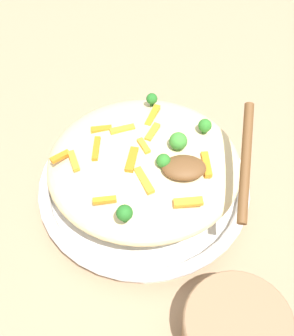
# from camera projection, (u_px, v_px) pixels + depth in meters

# --- Properties ---
(ground_plane) EXTENTS (2.40, 2.40, 0.00)m
(ground_plane) POSITION_uv_depth(u_px,v_px,m) (147.00, 196.00, 0.67)
(ground_plane) COLOR #9E7F60
(serving_bowl) EXTENTS (0.31, 0.31, 0.04)m
(serving_bowl) POSITION_uv_depth(u_px,v_px,m) (147.00, 187.00, 0.65)
(serving_bowl) COLOR silver
(serving_bowl) RESTS_ON ground_plane
(pasta_mound) EXTENTS (0.27, 0.25, 0.08)m
(pasta_mound) POSITION_uv_depth(u_px,v_px,m) (147.00, 165.00, 0.61)
(pasta_mound) COLOR beige
(pasta_mound) RESTS_ON serving_bowl
(carrot_piece_0) EXTENTS (0.02, 0.03, 0.01)m
(carrot_piece_0) POSITION_uv_depth(u_px,v_px,m) (144.00, 148.00, 0.58)
(carrot_piece_0) COLOR orange
(carrot_piece_0) RESTS_ON pasta_mound
(carrot_piece_1) EXTENTS (0.04, 0.02, 0.01)m
(carrot_piece_1) POSITION_uv_depth(u_px,v_px,m) (126.00, 129.00, 0.60)
(carrot_piece_1) COLOR orange
(carrot_piece_1) RESTS_ON pasta_mound
(carrot_piece_2) EXTENTS (0.02, 0.04, 0.01)m
(carrot_piece_2) POSITION_uv_depth(u_px,v_px,m) (135.00, 160.00, 0.57)
(carrot_piece_2) COLOR orange
(carrot_piece_2) RESTS_ON pasta_mound
(carrot_piece_3) EXTENTS (0.01, 0.04, 0.01)m
(carrot_piece_3) POSITION_uv_depth(u_px,v_px,m) (210.00, 164.00, 0.57)
(carrot_piece_3) COLOR orange
(carrot_piece_3) RESTS_ON pasta_mound
(carrot_piece_4) EXTENTS (0.02, 0.04, 0.01)m
(carrot_piece_4) POSITION_uv_depth(u_px,v_px,m) (156.00, 116.00, 0.62)
(carrot_piece_4) COLOR orange
(carrot_piece_4) RESTS_ON pasta_mound
(carrot_piece_5) EXTENTS (0.02, 0.03, 0.01)m
(carrot_piece_5) POSITION_uv_depth(u_px,v_px,m) (77.00, 161.00, 0.57)
(carrot_piece_5) COLOR orange
(carrot_piece_5) RESTS_ON pasta_mound
(carrot_piece_6) EXTENTS (0.03, 0.02, 0.01)m
(carrot_piece_6) POSITION_uv_depth(u_px,v_px,m) (63.00, 157.00, 0.58)
(carrot_piece_6) COLOR orange
(carrot_piece_6) RESTS_ON pasta_mound
(carrot_piece_7) EXTENTS (0.03, 0.01, 0.01)m
(carrot_piece_7) POSITION_uv_depth(u_px,v_px,m) (105.00, 129.00, 0.61)
(carrot_piece_7) COLOR orange
(carrot_piece_7) RESTS_ON pasta_mound
(carrot_piece_8) EXTENTS (0.02, 0.03, 0.01)m
(carrot_piece_8) POSITION_uv_depth(u_px,v_px,m) (156.00, 132.00, 0.60)
(carrot_piece_8) COLOR orange
(carrot_piece_8) RESTS_ON pasta_mound
(carrot_piece_9) EXTENTS (0.03, 0.01, 0.01)m
(carrot_piece_9) POSITION_uv_depth(u_px,v_px,m) (108.00, 200.00, 0.54)
(carrot_piece_9) COLOR orange
(carrot_piece_9) RESTS_ON pasta_mound
(carrot_piece_10) EXTENTS (0.04, 0.01, 0.01)m
(carrot_piece_10) POSITION_uv_depth(u_px,v_px,m) (192.00, 202.00, 0.53)
(carrot_piece_10) COLOR orange
(carrot_piece_10) RESTS_ON pasta_mound
(carrot_piece_11) EXTENTS (0.01, 0.04, 0.01)m
(carrot_piece_11) POSITION_uv_depth(u_px,v_px,m) (99.00, 150.00, 0.58)
(carrot_piece_11) COLOR orange
(carrot_piece_11) RESTS_ON pasta_mound
(carrot_piece_12) EXTENTS (0.03, 0.04, 0.01)m
(carrot_piece_12) POSITION_uv_depth(u_px,v_px,m) (147.00, 180.00, 0.55)
(carrot_piece_12) COLOR orange
(carrot_piece_12) RESTS_ON pasta_mound
(broccoli_floret_0) EXTENTS (0.02, 0.02, 0.02)m
(broccoli_floret_0) POSITION_uv_depth(u_px,v_px,m) (155.00, 99.00, 0.63)
(broccoli_floret_0) COLOR #205B1C
(broccoli_floret_0) RESTS_ON pasta_mound
(broccoli_floret_1) EXTENTS (0.02, 0.02, 0.03)m
(broccoli_floret_1) POSITION_uv_depth(u_px,v_px,m) (128.00, 213.00, 0.51)
(broccoli_floret_1) COLOR #205B1C
(broccoli_floret_1) RESTS_ON pasta_mound
(broccoli_floret_2) EXTENTS (0.02, 0.02, 0.02)m
(broccoli_floret_2) POSITION_uv_depth(u_px,v_px,m) (167.00, 161.00, 0.56)
(broccoli_floret_2) COLOR #296820
(broccoli_floret_2) RESTS_ON pasta_mound
(broccoli_floret_3) EXTENTS (0.02, 0.02, 0.02)m
(broccoli_floret_3) POSITION_uv_depth(u_px,v_px,m) (208.00, 126.00, 0.60)
(broccoli_floret_3) COLOR #296820
(broccoli_floret_3) RESTS_ON pasta_mound
(broccoli_floret_4) EXTENTS (0.02, 0.02, 0.03)m
(broccoli_floret_4) POSITION_uv_depth(u_px,v_px,m) (182.00, 144.00, 0.57)
(broccoli_floret_4) COLOR #377928
(broccoli_floret_4) RESTS_ON pasta_mound
(serving_spoon) EXTENTS (0.12, 0.15, 0.06)m
(serving_spoon) POSITION_uv_depth(u_px,v_px,m) (209.00, 165.00, 0.55)
(serving_spoon) COLOR brown
(serving_spoon) RESTS_ON pasta_mound
(companion_bowl) EXTENTS (0.13, 0.13, 0.06)m
(companion_bowl) POSITION_uv_depth(u_px,v_px,m) (240.00, 330.00, 0.51)
(companion_bowl) COLOR #8C6B4C
(companion_bowl) RESTS_ON ground_plane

